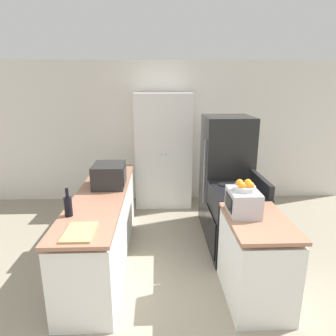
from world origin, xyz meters
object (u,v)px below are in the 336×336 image
at_px(refrigerator, 225,173).
at_px(microwave, 109,175).
at_px(wine_bottle, 68,206).
at_px(pantry_cabinet, 163,151).
at_px(toaster_oven, 243,202).
at_px(stove, 236,221).
at_px(fruit_bowl, 245,186).

distance_m(refrigerator, microwave, 1.78).
bearing_deg(wine_bottle, microwave, 73.45).
xyz_separation_m(pantry_cabinet, toaster_oven, (0.76, -2.50, 0.00)).
height_order(stove, wine_bottle, wine_bottle).
relative_size(stove, refrigerator, 0.61).
bearing_deg(toaster_oven, pantry_cabinet, 106.85).
relative_size(refrigerator, fruit_bowl, 8.02).
height_order(refrigerator, wine_bottle, refrigerator).
bearing_deg(fruit_bowl, refrigerator, 83.94).
bearing_deg(pantry_cabinet, stove, -62.99).
distance_m(refrigerator, toaster_oven, 1.55).
height_order(pantry_cabinet, stove, pantry_cabinet).
bearing_deg(refrigerator, stove, -91.55).
relative_size(wine_bottle, fruit_bowl, 1.37).
height_order(stove, toaster_oven, toaster_oven).
relative_size(microwave, toaster_oven, 1.23).
distance_m(pantry_cabinet, fruit_bowl, 2.62).
relative_size(pantry_cabinet, stove, 1.93).
height_order(toaster_oven, fruit_bowl, fruit_bowl).
xyz_separation_m(microwave, fruit_bowl, (1.50, -0.93, 0.15)).
xyz_separation_m(refrigerator, fruit_bowl, (-0.16, -1.54, 0.32)).
height_order(wine_bottle, fruit_bowl, fruit_bowl).
distance_m(stove, refrigerator, 0.91).
xyz_separation_m(refrigerator, toaster_oven, (-0.17, -1.53, 0.15)).
height_order(stove, microwave, microwave).
height_order(pantry_cabinet, microwave, pantry_cabinet).
xyz_separation_m(refrigerator, microwave, (-1.66, -0.61, 0.18)).
bearing_deg(microwave, fruit_bowl, -31.75).
distance_m(stove, toaster_oven, 0.93).
bearing_deg(stove, microwave, 173.17).
bearing_deg(microwave, pantry_cabinet, 65.09).
distance_m(stove, wine_bottle, 2.11).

